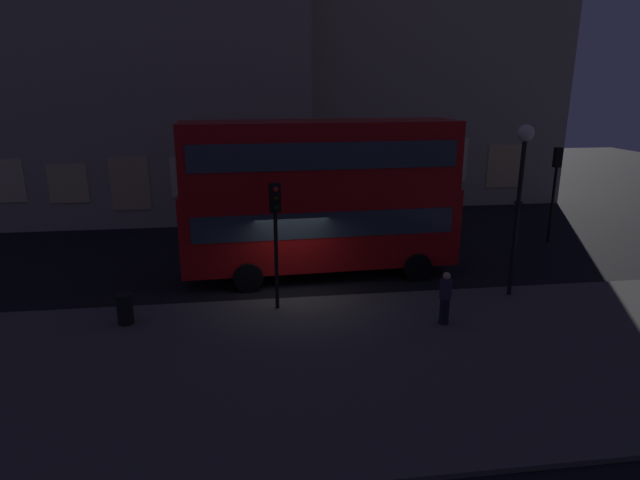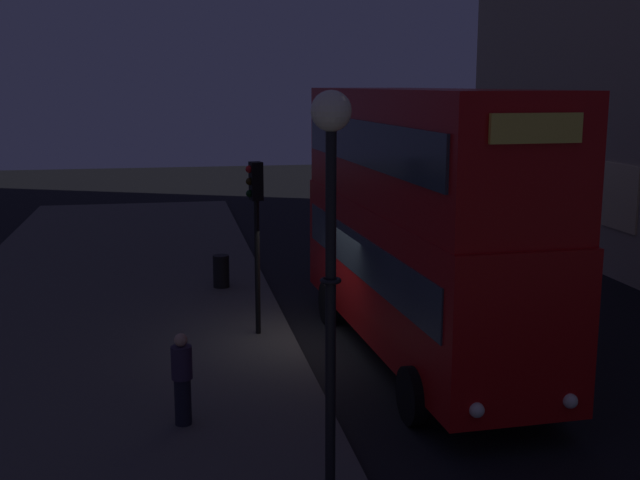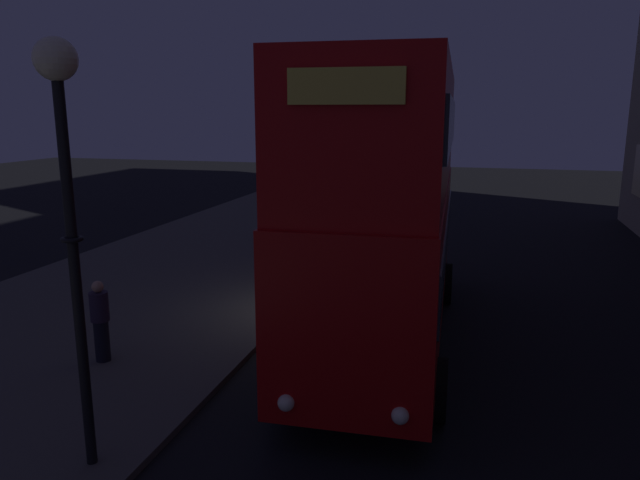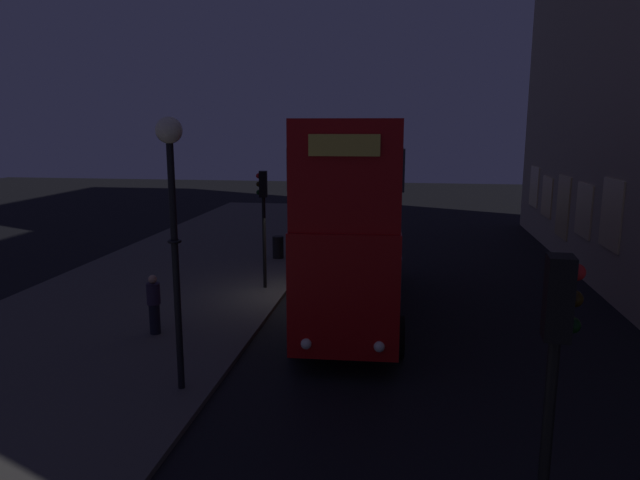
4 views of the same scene
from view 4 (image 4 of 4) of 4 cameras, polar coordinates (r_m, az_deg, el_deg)
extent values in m
plane|color=black|center=(18.83, -2.13, -5.74)|extent=(80.00, 80.00, 0.00)
cube|color=#4C4944|center=(20.24, -15.70, -4.78)|extent=(44.00, 8.64, 0.12)
cube|color=#F9E09E|center=(31.24, 20.41, 4.97)|extent=(1.81, 0.06, 1.99)
cube|color=#F2D18C|center=(28.51, 21.52, 3.98)|extent=(1.81, 0.06, 1.82)
cube|color=#E5C67F|center=(25.79, 22.88, 3.03)|extent=(1.81, 0.06, 2.53)
cube|color=#F9E09E|center=(23.04, 24.62, 2.69)|extent=(1.81, 0.06, 1.93)
cube|color=#F9E09E|center=(20.33, 26.84, 2.28)|extent=(1.81, 0.06, 2.20)
cube|color=#B20F0F|center=(17.02, 3.40, -1.03)|extent=(9.93, 2.83, 2.75)
cube|color=#B20F0F|center=(16.67, 3.51, 7.62)|extent=(9.74, 2.77, 2.37)
cube|color=#2D3842|center=(16.95, 3.42, 0.11)|extent=(9.15, 2.86, 0.90)
cube|color=#2D3842|center=(16.67, 3.51, 8.02)|extent=(9.15, 2.86, 0.90)
cube|color=#F2D84C|center=(11.78, 2.41, 9.34)|extent=(0.14, 1.45, 0.44)
sphere|color=white|center=(12.56, 5.87, -10.45)|extent=(0.24, 0.24, 0.24)
sphere|color=white|center=(12.66, -1.39, -10.22)|extent=(0.24, 0.24, 0.24)
cylinder|color=black|center=(14.18, 7.83, -9.44)|extent=(1.02, 0.28, 1.01)
cylinder|color=black|center=(14.32, -2.44, -9.13)|extent=(1.02, 0.28, 1.01)
cylinder|color=black|center=(19.96, 7.36, -3.34)|extent=(1.02, 0.28, 1.01)
cylinder|color=black|center=(20.06, 0.14, -3.17)|extent=(1.02, 0.28, 1.01)
cylinder|color=black|center=(19.31, -5.53, -0.28)|extent=(0.12, 0.12, 3.08)
cube|color=black|center=(19.02, -5.64, 5.52)|extent=(0.36, 0.30, 0.85)
sphere|color=red|center=(19.01, -6.10, 6.33)|extent=(0.17, 0.17, 0.17)
sphere|color=black|center=(19.03, -6.08, 5.52)|extent=(0.17, 0.17, 0.17)
sphere|color=black|center=(19.06, -6.07, 4.71)|extent=(0.17, 0.17, 0.17)
cube|color=black|center=(6.19, 22.50, -5.30)|extent=(0.34, 0.28, 0.85)
sphere|color=red|center=(6.15, 24.05, -2.92)|extent=(0.17, 0.17, 0.17)
sphere|color=black|center=(6.21, 23.85, -5.34)|extent=(0.17, 0.17, 0.17)
sphere|color=black|center=(6.29, 23.65, -7.70)|extent=(0.17, 0.17, 0.17)
cylinder|color=black|center=(11.90, -14.05, -2.91)|extent=(0.14, 0.14, 5.05)
torus|color=black|center=(11.78, -14.19, -0.12)|extent=(0.28, 0.28, 0.06)
sphere|color=#F9EFC6|center=(11.56, -14.71, 10.46)|extent=(0.52, 0.52, 0.52)
cylinder|color=black|center=(15.85, -16.01, -7.48)|extent=(0.28, 0.28, 0.80)
cylinder|color=#2D2338|center=(15.65, -16.15, -5.12)|extent=(0.35, 0.35, 0.56)
sphere|color=tan|center=(15.55, -16.22, -3.74)|extent=(0.22, 0.22, 0.22)
cylinder|color=black|center=(23.88, -4.17, -0.71)|extent=(0.46, 0.46, 0.91)
camera|label=1|loc=(27.78, -38.80, 11.47)|focal=30.04mm
camera|label=2|loc=(6.58, -75.31, 5.21)|focal=45.05mm
camera|label=3|loc=(4.57, 13.42, 2.47)|focal=33.19mm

